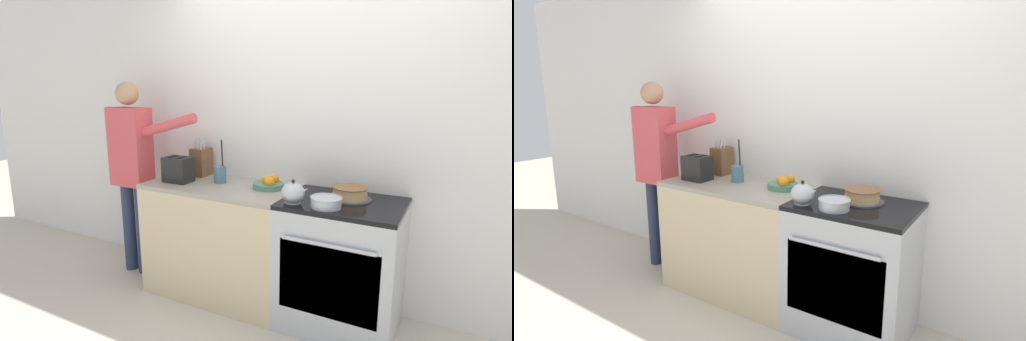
# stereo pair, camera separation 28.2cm
# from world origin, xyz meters

# --- Properties ---
(ground_plane) EXTENTS (16.00, 16.00, 0.00)m
(ground_plane) POSITION_xyz_m (0.00, 0.00, 0.00)
(ground_plane) COLOR beige
(wall_back) EXTENTS (8.00, 0.04, 2.60)m
(wall_back) POSITION_xyz_m (0.00, 0.63, 1.30)
(wall_back) COLOR silver
(wall_back) RESTS_ON ground_plane
(counter_cabinet) EXTENTS (1.15, 0.61, 0.90)m
(counter_cabinet) POSITION_xyz_m (-0.68, 0.31, 0.45)
(counter_cabinet) COLOR beige
(counter_cabinet) RESTS_ON ground_plane
(stove_range) EXTENTS (0.78, 0.64, 0.90)m
(stove_range) POSITION_xyz_m (0.29, 0.30, 0.45)
(stove_range) COLOR #B7BABF
(stove_range) RESTS_ON ground_plane
(layer_cake) EXTENTS (0.29, 0.29, 0.09)m
(layer_cake) POSITION_xyz_m (0.31, 0.38, 0.94)
(layer_cake) COLOR #4C4C51
(layer_cake) RESTS_ON stove_range
(tea_kettle) EXTENTS (0.19, 0.16, 0.16)m
(tea_kettle) POSITION_xyz_m (0.00, 0.13, 0.97)
(tea_kettle) COLOR #B7BABF
(tea_kettle) RESTS_ON stove_range
(mixing_bowl) EXTENTS (0.20, 0.20, 0.07)m
(mixing_bowl) POSITION_xyz_m (0.22, 0.13, 0.94)
(mixing_bowl) COLOR #B7BABF
(mixing_bowl) RESTS_ON stove_range
(knife_block) EXTENTS (0.13, 0.16, 0.33)m
(knife_block) POSITION_xyz_m (-0.99, 0.49, 1.02)
(knife_block) COLOR brown
(knife_block) RESTS_ON counter_cabinet
(utensil_crock) EXTENTS (0.10, 0.10, 0.34)m
(utensil_crock) POSITION_xyz_m (-0.71, 0.35, 0.98)
(utensil_crock) COLOR #477084
(utensil_crock) RESTS_ON counter_cabinet
(fruit_bowl) EXTENTS (0.23, 0.23, 0.10)m
(fruit_bowl) POSITION_xyz_m (-0.30, 0.38, 0.94)
(fruit_bowl) COLOR #4C7F66
(fruit_bowl) RESTS_ON counter_cabinet
(toaster) EXTENTS (0.23, 0.16, 0.20)m
(toaster) POSITION_xyz_m (-1.02, 0.22, 1.00)
(toaster) COLOR black
(toaster) RESTS_ON counter_cabinet
(person_baker) EXTENTS (0.94, 0.20, 1.68)m
(person_baker) POSITION_xyz_m (-1.55, 0.27, 1.01)
(person_baker) COLOR #283351
(person_baker) RESTS_ON ground_plane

